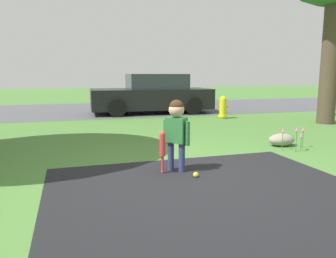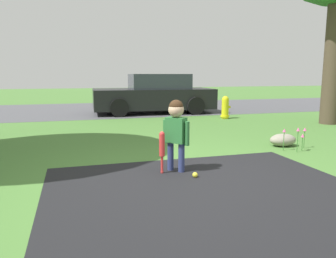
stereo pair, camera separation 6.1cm
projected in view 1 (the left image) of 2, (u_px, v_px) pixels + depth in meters
ground_plane at (186, 179)px, 4.28m from camera, size 60.00×60.00×0.00m
street_strip at (107, 109)px, 12.91m from camera, size 40.00×6.00×0.01m
child at (176, 125)px, 4.52m from camera, size 0.30×0.32×1.01m
baseball_bat at (162, 147)px, 4.46m from camera, size 0.08×0.08×0.59m
sports_ball at (196, 175)px, 4.34m from camera, size 0.07×0.07×0.07m
fire_hydrant at (223, 107)px, 10.12m from camera, size 0.30×0.27×0.70m
parked_car at (152, 95)px, 11.60m from camera, size 4.23×2.13×1.37m
flower_bed at (296, 133)px, 5.87m from camera, size 0.55×0.30×0.44m
edging_rock at (282, 140)px, 6.25m from camera, size 0.52×0.36×0.24m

